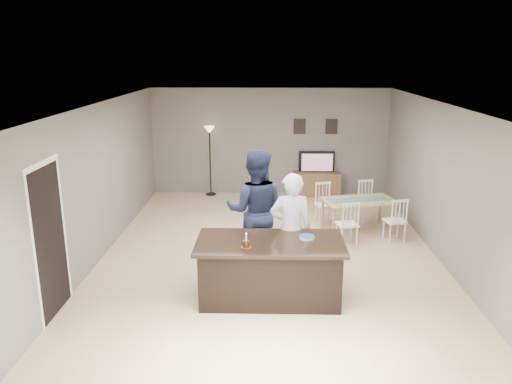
{
  "coord_description": "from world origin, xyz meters",
  "views": [
    {
      "loc": [
        -0.04,
        -8.57,
        3.53
      ],
      "look_at": [
        -0.24,
        -0.3,
        1.22
      ],
      "focal_mm": 35.0,
      "sensor_mm": 36.0,
      "label": 1
    }
  ],
  "objects_px": {
    "kitchen_island": "(270,269)",
    "woman": "(291,229)",
    "television": "(317,162)",
    "plate_stack": "(307,237)",
    "birthday_cake": "(246,244)",
    "floor_lamp": "(210,142)",
    "man": "(255,211)",
    "tv_console": "(316,184)",
    "dining_table": "(358,205)"
  },
  "relations": [
    {
      "from": "woman",
      "to": "plate_stack",
      "type": "height_order",
      "value": "woman"
    },
    {
      "from": "man",
      "to": "tv_console",
      "type": "bearing_deg",
      "value": -104.09
    },
    {
      "from": "birthday_cake",
      "to": "woman",
      "type": "bearing_deg",
      "value": 50.25
    },
    {
      "from": "kitchen_island",
      "to": "birthday_cake",
      "type": "distance_m",
      "value": 0.65
    },
    {
      "from": "kitchen_island",
      "to": "plate_stack",
      "type": "relative_size",
      "value": 9.33
    },
    {
      "from": "kitchen_island",
      "to": "television",
      "type": "xyz_separation_m",
      "value": [
        1.2,
        5.64,
        0.41
      ]
    },
    {
      "from": "woman",
      "to": "man",
      "type": "bearing_deg",
      "value": -47.25
    },
    {
      "from": "birthday_cake",
      "to": "dining_table",
      "type": "bearing_deg",
      "value": 56.0
    },
    {
      "from": "tv_console",
      "to": "floor_lamp",
      "type": "bearing_deg",
      "value": 179.58
    },
    {
      "from": "tv_console",
      "to": "birthday_cake",
      "type": "distance_m",
      "value": 6.05
    },
    {
      "from": "kitchen_island",
      "to": "plate_stack",
      "type": "xyz_separation_m",
      "value": [
        0.54,
        0.13,
        0.46
      ]
    },
    {
      "from": "man",
      "to": "plate_stack",
      "type": "bearing_deg",
      "value": 133.57
    },
    {
      "from": "kitchen_island",
      "to": "woman",
      "type": "relative_size",
      "value": 1.2
    },
    {
      "from": "man",
      "to": "woman",
      "type": "bearing_deg",
      "value": 141.05
    },
    {
      "from": "tv_console",
      "to": "dining_table",
      "type": "height_order",
      "value": "dining_table"
    },
    {
      "from": "birthday_cake",
      "to": "plate_stack",
      "type": "height_order",
      "value": "birthday_cake"
    },
    {
      "from": "woman",
      "to": "birthday_cake",
      "type": "bearing_deg",
      "value": 45.59
    },
    {
      "from": "kitchen_island",
      "to": "man",
      "type": "relative_size",
      "value": 1.05
    },
    {
      "from": "television",
      "to": "kitchen_island",
      "type": "bearing_deg",
      "value": 77.99
    },
    {
      "from": "birthday_cake",
      "to": "floor_lamp",
      "type": "xyz_separation_m",
      "value": [
        -1.17,
        5.83,
        0.42
      ]
    },
    {
      "from": "kitchen_island",
      "to": "floor_lamp",
      "type": "relative_size",
      "value": 1.22
    },
    {
      "from": "dining_table",
      "to": "floor_lamp",
      "type": "height_order",
      "value": "floor_lamp"
    },
    {
      "from": "tv_console",
      "to": "woman",
      "type": "distance_m",
      "value": 5.13
    },
    {
      "from": "television",
      "to": "man",
      "type": "bearing_deg",
      "value": 72.52
    },
    {
      "from": "plate_stack",
      "to": "floor_lamp",
      "type": "xyz_separation_m",
      "value": [
        -2.05,
        5.46,
        0.45
      ]
    },
    {
      "from": "woman",
      "to": "plate_stack",
      "type": "bearing_deg",
      "value": 113.03
    },
    {
      "from": "plate_stack",
      "to": "woman",
      "type": "bearing_deg",
      "value": 117.69
    },
    {
      "from": "television",
      "to": "floor_lamp",
      "type": "height_order",
      "value": "floor_lamp"
    },
    {
      "from": "kitchen_island",
      "to": "man",
      "type": "height_order",
      "value": "man"
    },
    {
      "from": "kitchen_island",
      "to": "tv_console",
      "type": "xyz_separation_m",
      "value": [
        1.2,
        5.57,
        -0.15
      ]
    },
    {
      "from": "plate_stack",
      "to": "kitchen_island",
      "type": "bearing_deg",
      "value": -166.22
    },
    {
      "from": "television",
      "to": "woman",
      "type": "relative_size",
      "value": 0.51
    },
    {
      "from": "tv_console",
      "to": "man",
      "type": "relative_size",
      "value": 0.59
    },
    {
      "from": "dining_table",
      "to": "woman",
      "type": "bearing_deg",
      "value": -135.22
    },
    {
      "from": "plate_stack",
      "to": "dining_table",
      "type": "height_order",
      "value": "plate_stack"
    },
    {
      "from": "kitchen_island",
      "to": "plate_stack",
      "type": "height_order",
      "value": "plate_stack"
    },
    {
      "from": "kitchen_island",
      "to": "dining_table",
      "type": "xyz_separation_m",
      "value": [
        1.8,
        2.92,
        0.1
      ]
    },
    {
      "from": "birthday_cake",
      "to": "kitchen_island",
      "type": "bearing_deg",
      "value": 35.93
    },
    {
      "from": "kitchen_island",
      "to": "floor_lamp",
      "type": "distance_m",
      "value": 5.86
    },
    {
      "from": "plate_stack",
      "to": "birthday_cake",
      "type": "bearing_deg",
      "value": -156.79
    },
    {
      "from": "plate_stack",
      "to": "television",
      "type": "bearing_deg",
      "value": 83.19
    },
    {
      "from": "television",
      "to": "floor_lamp",
      "type": "xyz_separation_m",
      "value": [
        -2.71,
        -0.05,
        0.51
      ]
    },
    {
      "from": "woman",
      "to": "dining_table",
      "type": "xyz_separation_m",
      "value": [
        1.48,
        2.37,
        -0.34
      ]
    },
    {
      "from": "man",
      "to": "plate_stack",
      "type": "height_order",
      "value": "man"
    },
    {
      "from": "kitchen_island",
      "to": "floor_lamp",
      "type": "height_order",
      "value": "floor_lamp"
    },
    {
      "from": "kitchen_island",
      "to": "woman",
      "type": "distance_m",
      "value": 0.77
    },
    {
      "from": "birthday_cake",
      "to": "floor_lamp",
      "type": "distance_m",
      "value": 5.97
    },
    {
      "from": "television",
      "to": "plate_stack",
      "type": "relative_size",
      "value": 3.96
    },
    {
      "from": "woman",
      "to": "floor_lamp",
      "type": "distance_m",
      "value": 5.38
    },
    {
      "from": "man",
      "to": "dining_table",
      "type": "xyz_separation_m",
      "value": [
        2.04,
        1.86,
        -0.47
      ]
    }
  ]
}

